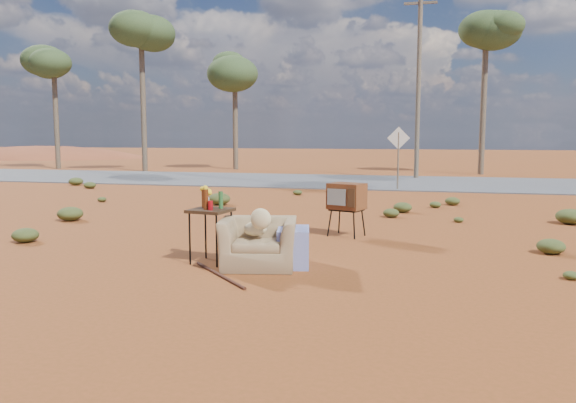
# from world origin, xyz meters

# --- Properties ---
(ground) EXTENTS (140.00, 140.00, 0.00)m
(ground) POSITION_xyz_m (0.00, 0.00, 0.00)
(ground) COLOR brown
(ground) RESTS_ON ground
(highway) EXTENTS (140.00, 7.00, 0.04)m
(highway) POSITION_xyz_m (0.00, 15.00, 0.02)
(highway) COLOR #565659
(highway) RESTS_ON ground
(dirt_mound) EXTENTS (26.00, 18.00, 2.00)m
(dirt_mound) POSITION_xyz_m (-30.00, 34.00, 0.00)
(dirt_mound) COLOR brown
(dirt_mound) RESTS_ON ground
(armchair) EXTENTS (1.37, 1.05, 0.95)m
(armchair) POSITION_xyz_m (0.29, -0.18, 0.44)
(armchair) COLOR #8D704C
(armchair) RESTS_ON ground
(tv_unit) EXTENTS (0.75, 0.67, 1.01)m
(tv_unit) POSITION_xyz_m (1.07, 2.57, 0.75)
(tv_unit) COLOR black
(tv_unit) RESTS_ON ground
(side_table) EXTENTS (0.64, 0.64, 1.13)m
(side_table) POSITION_xyz_m (-0.60, -0.09, 0.84)
(side_table) COLOR #352013
(side_table) RESTS_ON ground
(rusty_bar) EXTENTS (1.15, 1.19, 0.04)m
(rusty_bar) POSITION_xyz_m (-0.16, -0.87, 0.02)
(rusty_bar) COLOR #451C12
(rusty_bar) RESTS_ON ground
(road_sign) EXTENTS (0.78, 0.06, 2.19)m
(road_sign) POSITION_xyz_m (1.50, 12.00, 1.50)
(road_sign) COLOR brown
(road_sign) RESTS_ON ground
(eucalyptus_far_left) EXTENTS (3.20, 3.20, 7.10)m
(eucalyptus_far_left) POSITION_xyz_m (-18.00, 20.00, 5.94)
(eucalyptus_far_left) COLOR brown
(eucalyptus_far_left) RESTS_ON ground
(eucalyptus_left) EXTENTS (3.20, 3.20, 8.10)m
(eucalyptus_left) POSITION_xyz_m (-12.00, 19.00, 6.92)
(eucalyptus_left) COLOR brown
(eucalyptus_left) RESTS_ON ground
(eucalyptus_near_left) EXTENTS (3.20, 3.20, 6.60)m
(eucalyptus_near_left) POSITION_xyz_m (-8.00, 22.00, 5.45)
(eucalyptus_near_left) COLOR brown
(eucalyptus_near_left) RESTS_ON ground
(eucalyptus_center) EXTENTS (3.20, 3.20, 7.60)m
(eucalyptus_center) POSITION_xyz_m (5.00, 21.00, 6.43)
(eucalyptus_center) COLOR brown
(eucalyptus_center) RESTS_ON ground
(utility_pole_center) EXTENTS (1.40, 0.20, 8.00)m
(utility_pole_center) POSITION_xyz_m (2.00, 17.50, 4.15)
(utility_pole_center) COLOR brown
(utility_pole_center) RESTS_ON ground
(scrub_patch) EXTENTS (17.49, 8.07, 0.33)m
(scrub_patch) POSITION_xyz_m (-0.82, 4.41, 0.14)
(scrub_patch) COLOR #404A20
(scrub_patch) RESTS_ON ground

